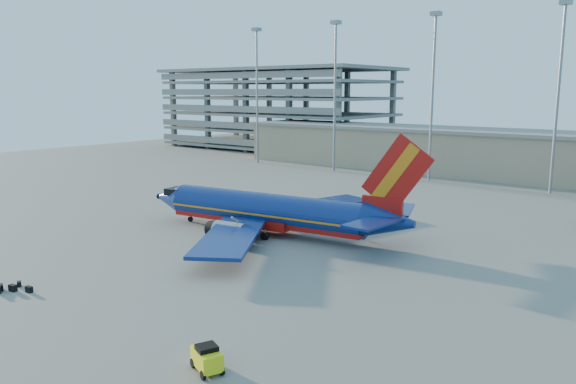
{
  "coord_description": "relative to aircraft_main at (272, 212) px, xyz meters",
  "views": [
    {
      "loc": [
        35.75,
        -46.16,
        15.63
      ],
      "look_at": [
        -3.82,
        4.29,
        4.0
      ],
      "focal_mm": 35.0,
      "sensor_mm": 36.0,
      "label": 1
    }
  ],
  "objects": [
    {
      "name": "luggage_pile",
      "position": [
        -4.77,
        -26.6,
        -2.24
      ],
      "size": [
        2.84,
        2.22,
        0.55
      ],
      "color": "black",
      "rests_on": "ground"
    },
    {
      "name": "parking_garage",
      "position": [
        -59.2,
        73.89,
        9.23
      ],
      "size": [
        62.0,
        32.0,
        21.4
      ],
      "color": "slate",
      "rests_on": "ground"
    },
    {
      "name": "aircraft_main",
      "position": [
        0.0,
        0.0,
        0.0
      ],
      "size": [
        34.4,
        32.88,
        11.68
      ],
      "rotation": [
        0.0,
        0.0,
        0.14
      ],
      "color": "navy",
      "rests_on": "ground"
    },
    {
      "name": "terminal_building",
      "position": [
        12.8,
        57.84,
        1.82
      ],
      "size": [
        122.0,
        16.0,
        8.5
      ],
      "color": "tan",
      "rests_on": "ground"
    },
    {
      "name": "baggage_tug",
      "position": [
        16.8,
        -26.01,
        -1.69
      ],
      "size": [
        2.48,
        2.02,
        1.54
      ],
      "rotation": [
        0.0,
        0.0,
        -0.4
      ],
      "color": "yellow",
      "rests_on": "ground"
    },
    {
      "name": "ground",
      "position": [
        2.8,
        -0.16,
        -2.5
      ],
      "size": [
        220.0,
        220.0,
        0.0
      ],
      "primitive_type": "plane",
      "color": "slate",
      "rests_on": "ground"
    },
    {
      "name": "light_mast_row",
      "position": [
        7.8,
        45.84,
        15.06
      ],
      "size": [
        101.6,
        1.6,
        28.65
      ],
      "color": "gray",
      "rests_on": "ground"
    }
  ]
}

